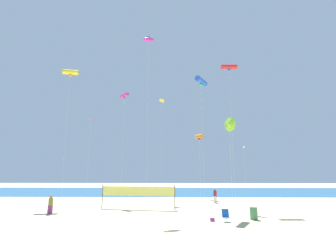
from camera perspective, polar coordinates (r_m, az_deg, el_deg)
The scene contains 18 objects.
ground_plane at distance 17.20m, azimuth -5.96°, elevation -22.97°, with size 120.00×120.00×0.00m, color #D1BC89.
ocean_band at distance 46.50m, azimuth -1.37°, elevation -15.03°, with size 120.00×20.00×0.01m, color #28608C.
beachgoer_olive_shirt at distance 24.97m, azimuth -25.75°, elevation -16.04°, with size 0.38×0.38×1.64m.
beachgoer_maroon_shirt at distance 30.72m, azimuth 10.93°, elevation -15.58°, with size 0.38×0.38×1.67m.
folding_beach_chair at distance 19.99m, azimuth 13.33°, elevation -19.62°, with size 0.52×0.65×0.89m.
trash_barrel at distance 21.37m, azimuth 19.39°, elevation -18.70°, with size 0.58×0.58×0.94m, color #3F7F4C.
volleyball_net at distance 25.61m, azimuth -7.09°, elevation -15.09°, with size 7.54×1.29×2.40m.
beach_handbag at distance 19.99m, azimuth 10.33°, elevation -20.71°, with size 0.32×0.16×0.26m, color #7A3872.
kite_orange_tube at distance 37.04m, azimuth 7.35°, elevation -2.47°, with size 1.34×1.50×9.16m.
kite_red_diamond at distance 38.02m, azimuth -17.63°, elevation 0.86°, with size 0.59×0.58×11.30m.
kite_yellow_tube at distance 35.67m, azimuth -21.80°, elevation 11.52°, with size 2.07×1.01×16.99m.
kite_yellow_diamond at distance 34.34m, azimuth -1.37°, elevation 5.73°, with size 0.92×0.92×13.71m.
kite_red_tube at distance 31.47m, azimuth 14.07°, elevation 13.18°, with size 1.89×0.57×16.51m.
kite_blue_tube at distance 26.62m, azimuth 7.77°, elevation 10.27°, with size 1.52×2.12×13.45m.
kite_white_diamond at distance 36.14m, azimuth 17.25°, elevation -5.17°, with size 0.49×0.49×7.19m.
kite_magenta_tube at distance 32.96m, azimuth -10.19°, elevation 6.99°, with size 1.40×1.41×13.79m.
kite_magenta_inflatable at distance 29.44m, azimuth -4.57°, elevation 19.37°, with size 1.50×1.25×18.86m.
kite_lime_delta at distance 26.56m, azimuth 14.08°, elevation 0.37°, with size 1.18×1.34×9.32m.
Camera 1 is at (1.97, -16.67, 3.76)m, focal length 26.09 mm.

